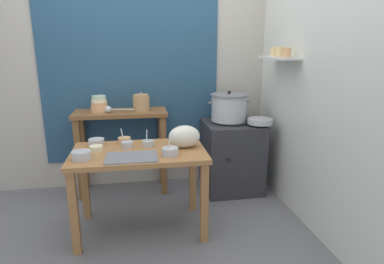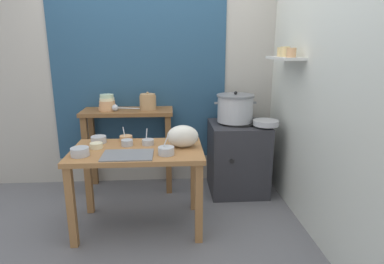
{
  "view_description": "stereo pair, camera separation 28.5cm",
  "coord_description": "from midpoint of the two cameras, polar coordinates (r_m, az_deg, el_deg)",
  "views": [
    {
      "loc": [
        -0.1,
        -2.6,
        1.56
      ],
      "look_at": [
        0.37,
        0.16,
        0.82
      ],
      "focal_mm": 30.54,
      "sensor_mm": 36.0,
      "label": 1
    },
    {
      "loc": [
        0.19,
        -2.63,
        1.56
      ],
      "look_at": [
        0.37,
        0.16,
        0.82
      ],
      "focal_mm": 30.54,
      "sensor_mm": 36.0,
      "label": 2
    }
  ],
  "objects": [
    {
      "name": "ground_plane",
      "position": [
        3.05,
        -9.48,
        -16.24
      ],
      "size": [
        9.0,
        9.0,
        0.0
      ],
      "primitive_type": "plane",
      "color": "slate"
    },
    {
      "name": "steamer_pot",
      "position": [
        3.49,
        4.15,
        4.3
      ],
      "size": [
        0.44,
        0.4,
        0.32
      ],
      "color": "#B7BABF",
      "rests_on": "stove_block"
    },
    {
      "name": "stove_block",
      "position": [
        3.62,
        4.68,
        -4.2
      ],
      "size": [
        0.6,
        0.61,
        0.78
      ],
      "color": "#2D2D33",
      "rests_on": "ground"
    },
    {
      "name": "serving_tray",
      "position": [
        2.6,
        -13.65,
        -4.34
      ],
      "size": [
        0.4,
        0.28,
        0.01
      ],
      "primitive_type": "cube",
      "color": "slate",
      "rests_on": "prep_table"
    },
    {
      "name": "prep_bowl_3",
      "position": [
        2.67,
        -21.7,
        -3.81
      ],
      "size": [
        0.14,
        0.14,
        0.07
      ],
      "color": "#B7BABF",
      "rests_on": "prep_table"
    },
    {
      "name": "wall_back",
      "position": [
        3.72,
        -9.16,
        10.66
      ],
      "size": [
        4.4,
        0.12,
        2.6
      ],
      "color": "#B2ADA3",
      "rests_on": "ground"
    },
    {
      "name": "back_shelf_table",
      "position": [
        3.57,
        -14.46,
        0.04
      ],
      "size": [
        0.96,
        0.4,
        0.9
      ],
      "color": "brown",
      "rests_on": "ground"
    },
    {
      "name": "prep_bowl_1",
      "position": [
        2.86,
        -14.08,
        -2.15
      ],
      "size": [
        0.1,
        0.1,
        0.05
      ],
      "color": "#B7BABF",
      "rests_on": "prep_table"
    },
    {
      "name": "plastic_bag",
      "position": [
        2.77,
        -4.3,
        -0.84
      ],
      "size": [
        0.27,
        0.17,
        0.19
      ],
      "primitive_type": "ellipsoid",
      "color": "silver",
      "rests_on": "prep_table"
    },
    {
      "name": "prep_bowl_5",
      "position": [
        2.98,
        -3.57,
        -1.16
      ],
      "size": [
        0.1,
        0.1,
        0.04
      ],
      "color": "#B7D1AD",
      "rests_on": "prep_table"
    },
    {
      "name": "prep_bowl_4",
      "position": [
        2.86,
        -10.49,
        -1.94
      ],
      "size": [
        0.1,
        0.1,
        0.14
      ],
      "color": "#B7BABF",
      "rests_on": "prep_table"
    },
    {
      "name": "prep_table",
      "position": [
        2.8,
        -12.09,
        -5.41
      ],
      "size": [
        1.1,
        0.66,
        0.72
      ],
      "color": "#9E6B3D",
      "rests_on": "ground"
    },
    {
      "name": "prep_bowl_2",
      "position": [
        2.59,
        -6.96,
        -3.39
      ],
      "size": [
        0.13,
        0.13,
        0.17
      ],
      "color": "#B7BABF",
      "rests_on": "prep_table"
    },
    {
      "name": "bowl_stack_enamel",
      "position": [
        3.53,
        -18.14,
        4.53
      ],
      "size": [
        0.19,
        0.19,
        0.17
      ],
      "color": "tan",
      "rests_on": "back_shelf_table"
    },
    {
      "name": "clay_pot",
      "position": [
        3.49,
        -11.18,
        5.02
      ],
      "size": [
        0.17,
        0.17,
        0.19
      ],
      "color": "tan",
      "rests_on": "back_shelf_table"
    },
    {
      "name": "wall_right",
      "position": [
        3.14,
        16.23,
        9.48
      ],
      "size": [
        0.3,
        3.2,
        2.6
      ],
      "color": "silver",
      "rests_on": "ground"
    },
    {
      "name": "prep_bowl_7",
      "position": [
        3.0,
        -14.42,
        -1.39
      ],
      "size": [
        0.11,
        0.11,
        0.13
      ],
      "color": "tan",
      "rests_on": "prep_table"
    },
    {
      "name": "ladle",
      "position": [
        3.46,
        -16.56,
        3.78
      ],
      "size": [
        0.29,
        0.1,
        0.07
      ],
      "color": "#B7BABF",
      "rests_on": "back_shelf_table"
    },
    {
      "name": "prep_bowl_0",
      "position": [
        2.84,
        -19.23,
        -2.74
      ],
      "size": [
        0.11,
        0.11,
        0.05
      ],
      "color": "beige",
      "rests_on": "prep_table"
    },
    {
      "name": "prep_bowl_6",
      "position": [
        2.99,
        -19.01,
        -1.69
      ],
      "size": [
        0.14,
        0.14,
        0.06
      ],
      "color": "#B7BABF",
      "rests_on": "prep_table"
    },
    {
      "name": "wide_pan",
      "position": [
        3.42,
        9.46,
        1.85
      ],
      "size": [
        0.26,
        0.26,
        0.05
      ],
      "primitive_type": "cylinder",
      "color": "#B7BABF",
      "rests_on": "stove_block"
    }
  ]
}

